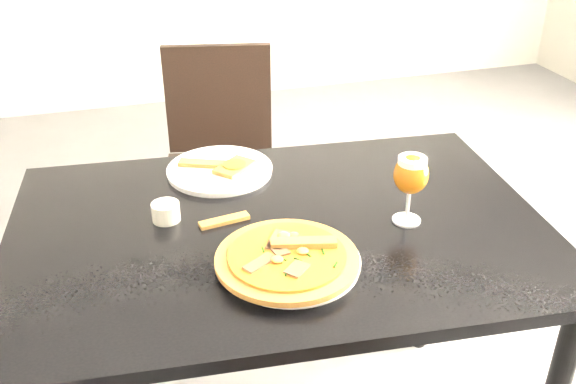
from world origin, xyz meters
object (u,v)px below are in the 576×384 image
object	(u,v)px
chair_far	(221,160)
beer_glass	(411,175)
dining_table	(279,258)
pizza	(288,258)

from	to	relation	value
chair_far	beer_glass	xyz separation A→B (m)	(0.25, -0.96, 0.39)
dining_table	beer_glass	bearing A→B (deg)	-7.89
dining_table	pizza	size ratio (longest dim) A/B	4.37
dining_table	chair_far	size ratio (longest dim) A/B	1.45
pizza	beer_glass	bearing A→B (deg)	17.32
chair_far	pizza	bearing A→B (deg)	-81.68
pizza	beer_glass	distance (m)	0.34
pizza	beer_glass	world-z (taller)	beer_glass
chair_far	pizza	distance (m)	1.10
dining_table	beer_glass	world-z (taller)	beer_glass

